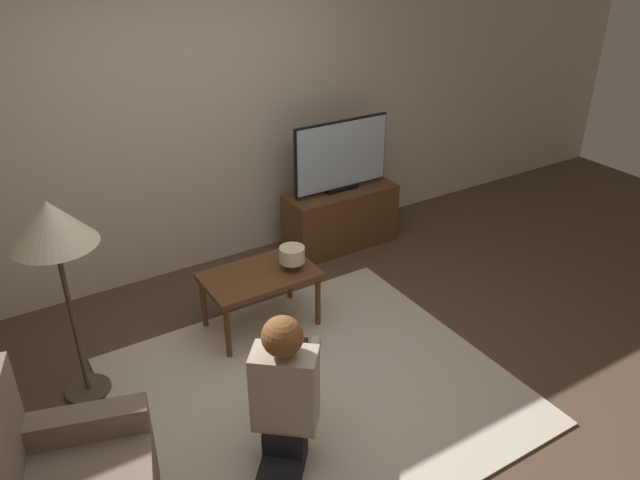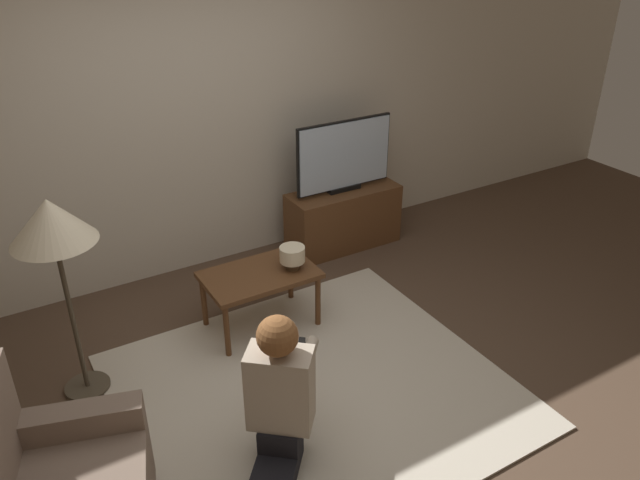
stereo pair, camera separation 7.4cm
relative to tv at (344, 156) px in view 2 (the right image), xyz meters
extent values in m
plane|color=brown|center=(-1.21, -1.56, -0.86)|extent=(10.00, 10.00, 0.00)
cube|color=beige|center=(-1.21, 0.37, 0.44)|extent=(10.00, 0.06, 2.60)
cube|color=beige|center=(-1.21, -1.56, -0.85)|extent=(2.31, 2.14, 0.02)
cube|color=brown|center=(0.00, 0.00, -0.59)|extent=(1.00, 0.38, 0.54)
cube|color=black|center=(0.00, 0.00, -0.30)|extent=(0.31, 0.08, 0.04)
cube|color=black|center=(0.00, 0.00, 0.01)|extent=(0.91, 0.03, 0.60)
cube|color=silver|center=(0.00, 0.00, 0.01)|extent=(0.88, 0.04, 0.57)
cube|color=brown|center=(-1.18, -0.75, -0.42)|extent=(0.79, 0.50, 0.04)
cylinder|color=brown|center=(-1.53, -0.96, -0.65)|extent=(0.04, 0.04, 0.41)
cylinder|color=brown|center=(-0.83, -0.96, -0.65)|extent=(0.04, 0.04, 0.41)
cylinder|color=brown|center=(-1.53, -0.54, -0.65)|extent=(0.04, 0.04, 0.41)
cylinder|color=brown|center=(-0.83, -0.54, -0.65)|extent=(0.04, 0.04, 0.41)
cylinder|color=#4C4233|center=(-2.44, -0.80, -0.84)|extent=(0.28, 0.28, 0.03)
cylinder|color=#4C4233|center=(-2.44, -0.80, -0.20)|extent=(0.03, 0.03, 1.26)
cone|color=beige|center=(-2.44, -0.80, 0.34)|extent=(0.48, 0.48, 0.26)
cube|color=#7A6656|center=(-2.64, -1.62, -0.57)|extent=(0.73, 0.34, 0.58)
cube|color=black|center=(-1.74, -2.06, -0.79)|extent=(0.45, 0.48, 0.11)
cube|color=black|center=(-1.63, -1.93, -0.66)|extent=(0.32, 0.33, 0.14)
cube|color=tan|center=(-1.63, -1.93, -0.36)|extent=(0.39, 0.37, 0.46)
sphere|color=#DBAD8E|center=(-1.63, -1.93, -0.02)|extent=(0.21, 0.21, 0.21)
sphere|color=brown|center=(-1.64, -1.95, -0.01)|extent=(0.21, 0.21, 0.21)
cube|color=black|center=(-1.39, -1.65, -0.34)|extent=(0.12, 0.12, 0.04)
cylinder|color=tan|center=(-1.39, -1.81, -0.34)|extent=(0.25, 0.27, 0.07)
cylinder|color=tan|center=(-1.55, -1.67, -0.34)|extent=(0.25, 0.27, 0.07)
cylinder|color=#4C3823|center=(-0.95, -0.81, -0.38)|extent=(0.10, 0.10, 0.06)
cylinder|color=beige|center=(-0.95, -0.81, -0.29)|extent=(0.18, 0.18, 0.11)
camera|label=1|loc=(-2.80, -4.15, 1.84)|focal=35.00mm
camera|label=2|loc=(-2.73, -4.19, 1.84)|focal=35.00mm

